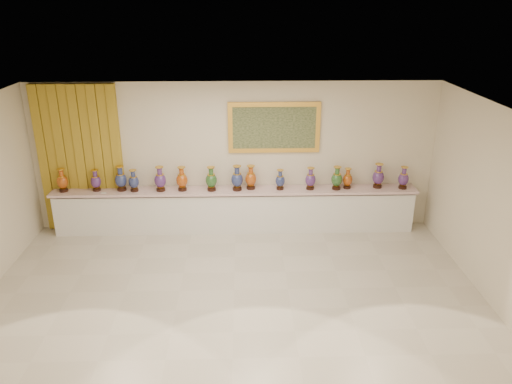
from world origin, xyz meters
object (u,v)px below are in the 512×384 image
counter (235,210)px  vase_1 (96,181)px  vase_0 (62,181)px  vase_2 (121,180)px

counter → vase_1: bearing=-180.0°
vase_0 → vase_1: bearing=2.0°
counter → vase_2: (-2.24, -0.00, 0.69)m
counter → vase_1: 2.82m
vase_0 → vase_2: 1.14m
vase_0 → vase_2: vase_2 is taller
vase_2 → vase_0: bearing=-178.8°
counter → vase_0: size_ratio=15.48×
counter → vase_0: (-3.38, -0.02, 0.67)m
vase_1 → counter: bearing=0.0°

